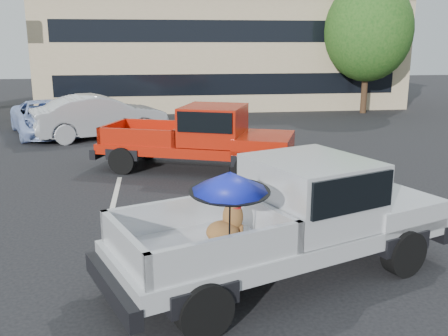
# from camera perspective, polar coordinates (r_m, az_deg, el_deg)

# --- Properties ---
(ground) EXTENTS (90.00, 90.00, 0.00)m
(ground) POSITION_cam_1_polar(r_m,az_deg,el_deg) (10.06, 3.95, -7.17)
(ground) COLOR black
(ground) RESTS_ON ground
(stripe_left) EXTENTS (0.12, 5.00, 0.01)m
(stripe_left) POSITION_cam_1_polar(r_m,az_deg,el_deg) (11.79, -12.58, -4.22)
(stripe_left) COLOR silver
(stripe_left) RESTS_ON ground
(stripe_right) EXTENTS (0.12, 5.00, 0.01)m
(stripe_right) POSITION_cam_1_polar(r_m,az_deg,el_deg) (12.75, 15.40, -2.99)
(stripe_right) COLOR silver
(stripe_right) RESTS_ON ground
(motel_building) EXTENTS (20.40, 8.40, 6.30)m
(motel_building) POSITION_cam_1_polar(r_m,az_deg,el_deg) (30.41, -0.44, 13.34)
(motel_building) COLOR tan
(motel_building) RESTS_ON ground
(tree_right) EXTENTS (4.46, 4.46, 6.78)m
(tree_right) POSITION_cam_1_polar(r_m,az_deg,el_deg) (27.45, 16.17, 14.81)
(tree_right) COLOR #332114
(tree_right) RESTS_ON ground
(tree_back) EXTENTS (4.68, 4.68, 7.11)m
(tree_back) POSITION_cam_1_polar(r_m,az_deg,el_deg) (34.11, 5.79, 15.40)
(tree_back) COLOR #332114
(tree_back) RESTS_ON ground
(silver_pickup) EXTENTS (6.01, 3.90, 2.06)m
(silver_pickup) POSITION_cam_1_polar(r_m,az_deg,el_deg) (8.03, 8.55, -4.91)
(silver_pickup) COLOR black
(silver_pickup) RESTS_ON ground
(red_pickup) EXTENTS (6.11, 3.96, 1.90)m
(red_pickup) POSITION_cam_1_polar(r_m,az_deg,el_deg) (14.43, -1.85, 3.74)
(red_pickup) COLOR black
(red_pickup) RESTS_ON ground
(silver_sedan) EXTENTS (5.43, 3.43, 1.69)m
(silver_sedan) POSITION_cam_1_polar(r_m,az_deg,el_deg) (20.09, -13.89, 5.74)
(silver_sedan) COLOR #ACAEB3
(silver_sedan) RESTS_ON ground
(blue_suv) EXTENTS (3.81, 5.44, 1.38)m
(blue_suv) POSITION_cam_1_polar(r_m,az_deg,el_deg) (21.39, -19.73, 5.39)
(blue_suv) COLOR #9AB1E5
(blue_suv) RESTS_ON ground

